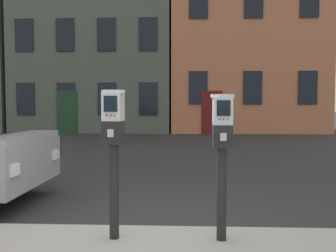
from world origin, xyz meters
The scene contains 5 objects.
ground_plane centered at (0.00, 0.00, 0.00)m, with size 160.00×160.00×0.00m, color #28282B.
parking_meter_near_kerb centered at (-0.20, -0.17, 1.09)m, with size 0.22×0.25×1.38m.
parking_meter_twin_adjacent centered at (0.80, -0.17, 1.07)m, with size 0.22×0.25×1.34m.
townhouse_grey_stucco centered at (-4.34, 17.37, 6.24)m, with size 8.14×6.49×12.48m.
townhouse_brick_corner centered at (3.75, 16.93, 6.14)m, with size 7.84×5.62×12.26m.
Camera 1 is at (0.45, -3.47, 1.38)m, focal length 38.76 mm.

